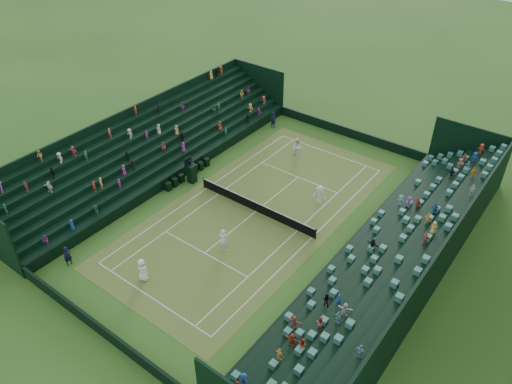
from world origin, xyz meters
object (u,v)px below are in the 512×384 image
Objects in this scene: player_near_east at (223,240)px; player_far_west at (297,147)px; umpire_chair at (191,171)px; player_near_west at (142,270)px; player_far_east at (320,194)px; tennis_net at (256,206)px.

player_far_west is at bearing -89.18° from player_near_east.
player_near_west is at bearing -62.84° from umpire_chair.
player_near_east is 14.96m from player_far_west.
umpire_chair is 11.59m from player_far_east.
player_near_west is at bearing -83.23° from player_far_west.
tennis_net is at bearing -91.19° from player_near_east.
umpire_chair reaches higher than player_far_west.
player_far_west is (5.09, 9.39, -0.18)m from umpire_chair.
player_far_west is (-0.57, 20.42, 0.04)m from player_near_west.
tennis_net is 5.32m from player_near_east.
player_near_east is at bearing -118.98° from player_near_west.
player_near_west reaches higher than tennis_net.
player_far_west is 7.71m from player_far_east.
player_far_west is at bearing -93.92° from player_near_west.
player_near_west is 20.43m from player_far_west.
player_near_west reaches higher than player_far_east.
player_far_west reaches higher than tennis_net.
player_far_west is at bearing 117.26° from player_far_east.
player_near_west is at bearing 55.49° from player_near_east.
player_far_west is at bearing 61.54° from umpire_chair.
player_near_east reaches higher than player_far_east.
umpire_chair reaches higher than player_near_west.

